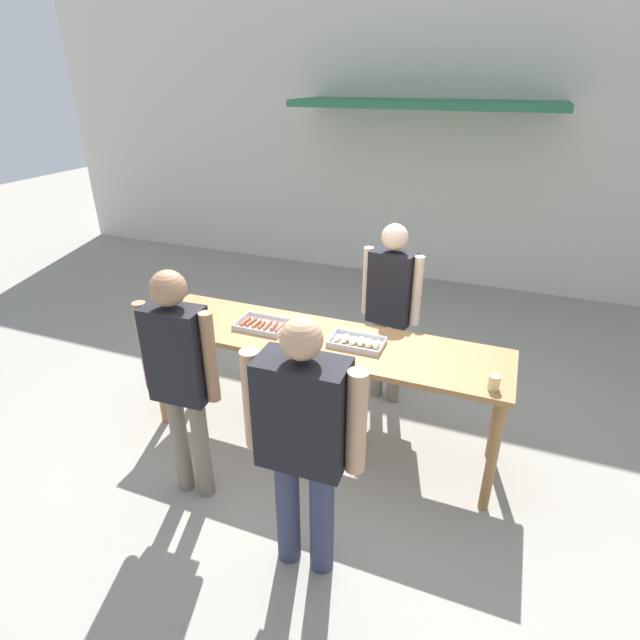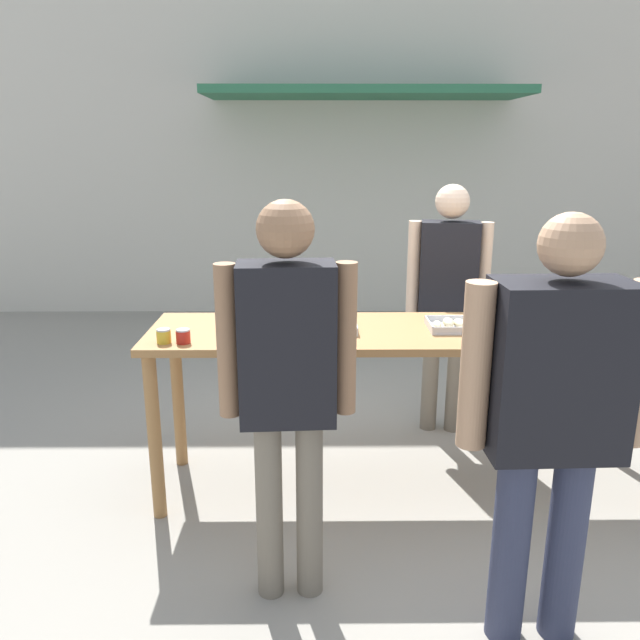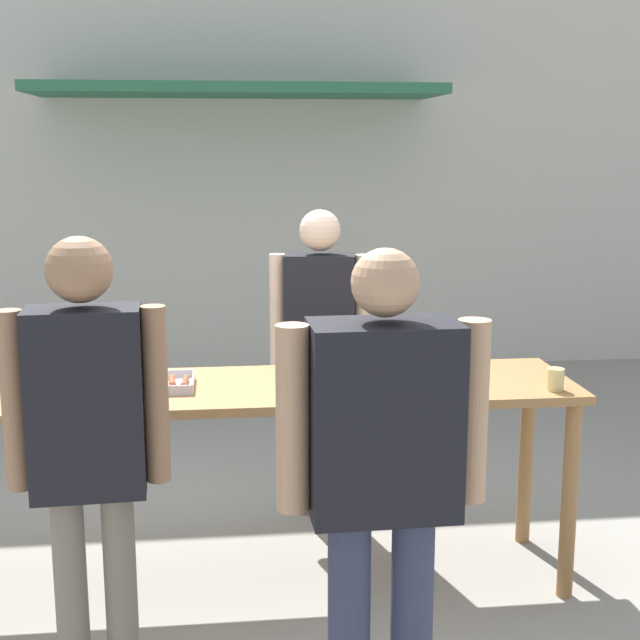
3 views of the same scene
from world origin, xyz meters
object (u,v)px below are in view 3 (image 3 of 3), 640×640
at_px(food_tray_buns, 327,377).
at_px(person_customer_with_cup, 383,461).
at_px(person_customer_holding_hotdog, 88,434).
at_px(food_tray_sausages, 149,385).
at_px(beer_cup, 555,379).
at_px(person_server_behind_table, 320,334).

xyz_separation_m(food_tray_buns, person_customer_with_cup, (0.04, -1.12, 0.02)).
bearing_deg(person_customer_holding_hotdog, food_tray_sausages, -102.05).
bearing_deg(beer_cup, person_server_behind_table, 132.87).
distance_m(food_tray_buns, person_server_behind_table, 0.76).
distance_m(beer_cup, person_customer_holding_hotdog, 1.99).
height_order(food_tray_sausages, beer_cup, beer_cup).
xyz_separation_m(food_tray_sausages, food_tray_buns, (0.79, -0.00, 0.01)).
bearing_deg(person_server_behind_table, person_customer_with_cup, -80.52).
height_order(beer_cup, person_customer_holding_hotdog, person_customer_holding_hotdog).
bearing_deg(person_customer_holding_hotdog, person_customer_with_cup, 162.15).
height_order(food_tray_buns, person_server_behind_table, person_server_behind_table).
bearing_deg(person_customer_with_cup, person_customer_holding_hotdog, -16.38).
height_order(person_server_behind_table, person_customer_holding_hotdog, person_customer_holding_hotdog).
relative_size(food_tray_sausages, person_customer_holding_hotdog, 0.23).
xyz_separation_m(food_tray_buns, beer_cup, (0.96, -0.23, 0.02)).
xyz_separation_m(beer_cup, person_customer_holding_hotdog, (-1.89, -0.64, 0.03)).
relative_size(food_tray_buns, person_server_behind_table, 0.24).
distance_m(food_tray_buns, person_customer_with_cup, 1.12).
bearing_deg(food_tray_sausages, person_server_behind_table, 41.91).
bearing_deg(food_tray_buns, person_customer_with_cup, -87.71).
height_order(beer_cup, person_server_behind_table, person_server_behind_table).
relative_size(beer_cup, person_customer_with_cup, 0.06).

